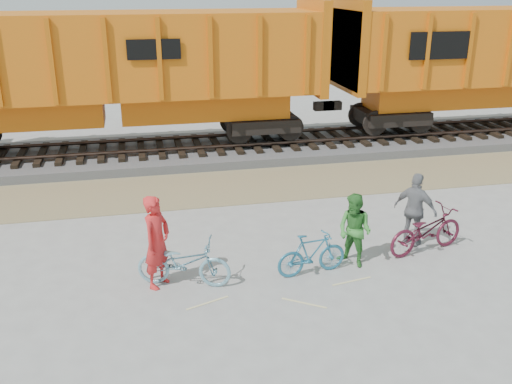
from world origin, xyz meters
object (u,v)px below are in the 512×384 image
at_px(bicycle_teal, 312,254).
at_px(person_man, 355,231).
at_px(bicycle_maroon, 426,230).
at_px(bicycle_blue, 184,262).
at_px(hopper_car_center, 109,71).
at_px(person_woman, 415,210).
at_px(person_solo, 157,242).

height_order(bicycle_teal, person_man, person_man).
distance_m(bicycle_teal, bicycle_maroon, 2.86).
height_order(bicycle_blue, bicycle_teal, bicycle_blue).
relative_size(hopper_car_center, person_man, 8.69).
distance_m(hopper_car_center, person_woman, 10.90).
height_order(bicycle_blue, bicycle_maroon, bicycle_maroon).
bearing_deg(person_solo, hopper_car_center, 42.90).
relative_size(hopper_car_center, bicycle_blue, 7.36).
relative_size(hopper_car_center, person_solo, 7.31).
bearing_deg(person_man, person_woman, 73.88).
xyz_separation_m(person_man, person_woman, (1.72, 0.65, 0.06)).
height_order(hopper_car_center, bicycle_maroon, hopper_car_center).
relative_size(bicycle_teal, person_solo, 0.80).
relative_size(bicycle_maroon, person_man, 1.23).
xyz_separation_m(bicycle_teal, person_man, (1.00, 0.20, 0.34)).
relative_size(bicycle_blue, person_man, 1.18).
relative_size(person_man, person_woman, 0.93).
height_order(bicycle_maroon, person_solo, person_solo).
relative_size(bicycle_blue, person_solo, 0.99).
xyz_separation_m(bicycle_teal, bicycle_maroon, (2.82, 0.45, 0.06)).
xyz_separation_m(bicycle_blue, bicycle_maroon, (5.46, 0.34, 0.02)).
bearing_deg(person_woman, person_solo, 56.75).
relative_size(bicycle_blue, person_woman, 1.09).
height_order(bicycle_blue, person_solo, person_solo).
bearing_deg(bicycle_maroon, person_woman, -0.12).
relative_size(person_solo, person_woman, 1.10).
height_order(hopper_car_center, person_woman, hopper_car_center).
xyz_separation_m(hopper_car_center, bicycle_maroon, (6.89, -8.65, -2.49)).
distance_m(bicycle_blue, person_man, 3.65).
bearing_deg(person_solo, bicycle_blue, -64.37).
bearing_deg(bicycle_teal, bicycle_maroon, -88.89).
distance_m(bicycle_teal, person_solo, 3.18).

